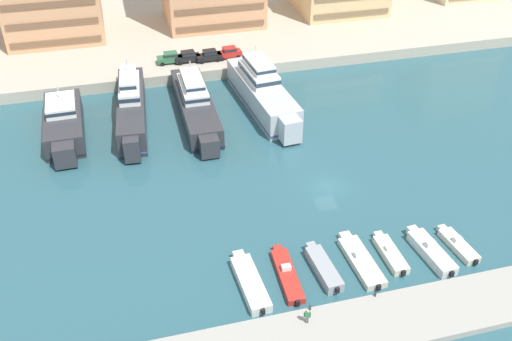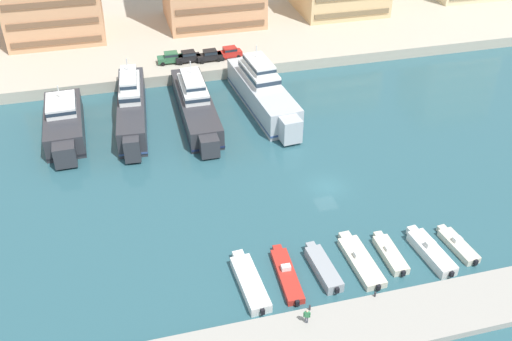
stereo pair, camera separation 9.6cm
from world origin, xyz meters
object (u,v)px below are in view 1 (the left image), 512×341
motorboat_red_left (287,274)px  car_green_far_left (170,57)px  car_black_left (188,56)px  motorboat_cream_mid_right (458,245)px  yacht_silver_center_left (263,91)px  motorboat_white_center_right (431,251)px  motorboat_cream_center (390,253)px  yacht_charcoal_left (131,105)px  motorboat_white_far_left (250,282)px  yacht_charcoal_far_left (64,123)px  motorboat_grey_mid_left (323,268)px  car_red_center_left (229,52)px  yacht_charcoal_mid_left (195,104)px  motorboat_cream_center_left (361,260)px  pedestrian_near_edge (307,315)px  car_black_mid_left (209,55)px

motorboat_red_left → car_green_far_left: (-4.68, 48.35, 2.38)m
car_black_left → motorboat_cream_mid_right: bearing=-67.3°
yacht_silver_center_left → motorboat_white_center_right: bearing=-76.5°
motorboat_cream_center → car_black_left: car_black_left is taller
yacht_charcoal_left → motorboat_white_far_left: (8.21, -34.75, -1.85)m
yacht_charcoal_far_left → motorboat_red_left: size_ratio=2.11×
motorboat_grey_mid_left → motorboat_white_center_right: (11.34, -0.58, 0.02)m
motorboat_white_far_left → car_red_center_left: 49.03m
motorboat_grey_mid_left → motorboat_white_center_right: size_ratio=0.93×
yacht_charcoal_mid_left → motorboat_cream_mid_right: (21.51, -33.96, -1.58)m
motorboat_cream_center_left → pedestrian_near_edge: size_ratio=5.14×
car_red_center_left → motorboat_white_far_left: bearing=-100.2°
yacht_silver_center_left → motorboat_cream_mid_right: (11.63, -34.19, -2.09)m
car_green_far_left → car_black_left: bearing=-6.3°
car_red_center_left → motorboat_cream_center: bearing=-82.7°
motorboat_grey_mid_left → car_red_center_left: 48.26m
car_green_far_left → car_black_left: same height
motorboat_white_center_right → car_green_far_left: car_green_far_left is taller
motorboat_cream_center → pedestrian_near_edge: 12.92m
motorboat_cream_mid_right → car_red_center_left: car_red_center_left is taller
motorboat_red_left → car_black_left: size_ratio=1.91×
motorboat_red_left → motorboat_white_center_right: 15.02m
motorboat_white_center_right → car_black_mid_left: size_ratio=1.77×
motorboat_red_left → motorboat_cream_center_left: size_ratio=0.97×
car_black_mid_left → car_red_center_left: 3.37m
motorboat_white_far_left → motorboat_red_left: 3.78m
car_green_far_left → car_red_center_left: size_ratio=0.97×
motorboat_cream_center → yacht_charcoal_far_left: bearing=134.4°
car_green_far_left → yacht_charcoal_left: bearing=-117.8°
car_black_left → yacht_silver_center_left: bearing=-58.9°
car_black_mid_left → pedestrian_near_edge: size_ratio=2.59×
motorboat_cream_center → motorboat_white_center_right: size_ratio=0.85×
motorboat_cream_center_left → car_black_mid_left: size_ratio=1.99×
yacht_charcoal_mid_left → car_black_mid_left: bearing=71.5°
motorboat_white_center_right → motorboat_grey_mid_left: bearing=177.1°
yacht_silver_center_left → motorboat_cream_center: (4.28, -33.63, -2.07)m
motorboat_white_far_left → motorboat_white_center_right: size_ratio=1.12×
motorboat_white_far_left → motorboat_grey_mid_left: motorboat_grey_mid_left is taller
motorboat_white_center_right → pedestrian_near_edge: pedestrian_near_edge is taller
yacht_silver_center_left → motorboat_cream_center: yacht_silver_center_left is taller
yacht_charcoal_left → car_green_far_left: yacht_charcoal_left is taller
car_red_center_left → motorboat_white_center_right: bearing=-78.3°
car_black_left → car_red_center_left: 6.81m
motorboat_red_left → yacht_charcoal_mid_left: bearing=95.4°
car_black_left → pedestrian_near_edge: bearing=-88.1°
motorboat_cream_mid_right → pedestrian_near_edge: (-18.47, -5.89, 1.27)m
motorboat_cream_center → motorboat_cream_center_left: bearing=-177.4°
car_black_left → yacht_charcoal_far_left: bearing=-141.6°
yacht_charcoal_left → car_red_center_left: (16.86, 13.46, 0.40)m
car_red_center_left → motorboat_grey_mid_left: bearing=-91.5°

